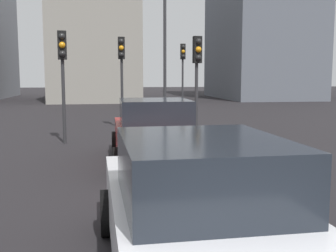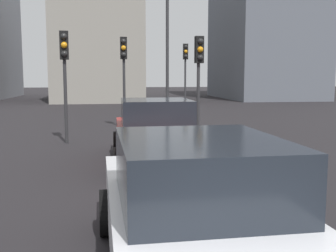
# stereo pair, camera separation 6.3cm
# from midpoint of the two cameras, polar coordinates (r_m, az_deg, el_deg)

# --- Properties ---
(car_red_lead) EXTENTS (4.23, 2.13, 1.62)m
(car_red_lead) POSITION_cam_midpoint_polar(r_m,az_deg,el_deg) (10.36, -2.10, -0.94)
(car_red_lead) COLOR maroon
(car_red_lead) RESTS_ON ground_plane
(car_white_second) EXTENTS (4.55, 2.12, 1.59)m
(car_white_second) POSITION_cam_midpoint_polar(r_m,az_deg,el_deg) (4.46, 3.74, -11.85)
(car_white_second) COLOR silver
(car_white_second) RESTS_ON ground_plane
(traffic_light_near_left) EXTENTS (0.33, 0.30, 3.53)m
(traffic_light_near_left) POSITION_cam_midpoint_polar(r_m,az_deg,el_deg) (14.09, 3.96, 8.38)
(traffic_light_near_left) COLOR #2D2D30
(traffic_light_near_left) RESTS_ON ground_plane
(traffic_light_near_right) EXTENTS (0.33, 0.30, 3.62)m
(traffic_light_near_right) POSITION_cam_midpoint_polar(r_m,az_deg,el_deg) (13.67, -14.56, 8.49)
(traffic_light_near_right) COLOR #2D2D30
(traffic_light_near_right) RESTS_ON ground_plane
(traffic_light_far_left) EXTENTS (0.32, 0.29, 3.78)m
(traffic_light_far_left) POSITION_cam_midpoint_polar(r_m,az_deg,el_deg) (17.19, -6.57, 8.70)
(traffic_light_far_left) COLOR #2D2D30
(traffic_light_far_left) RESTS_ON ground_plane
(traffic_light_far_right) EXTENTS (0.32, 0.28, 4.05)m
(traffic_light_far_right) POSITION_cam_midpoint_polar(r_m,az_deg,el_deg) (24.24, 2.00, 8.67)
(traffic_light_far_right) COLOR #2D2D30
(traffic_light_far_right) RESTS_ON ground_plane
(street_lamp_kerbside) EXTENTS (0.56, 0.36, 6.68)m
(street_lamp_kerbside) POSITION_cam_midpoint_polar(r_m,az_deg,el_deg) (21.67, -0.53, 11.69)
(street_lamp_kerbside) COLOR #2D2D30
(street_lamp_kerbside) RESTS_ON ground_plane
(building_facade_left) EXTENTS (13.27, 8.07, 17.77)m
(building_facade_left) POSITION_cam_midpoint_polar(r_m,az_deg,el_deg) (42.89, 12.71, 15.78)
(building_facade_left) COLOR slate
(building_facade_left) RESTS_ON ground_plane
(building_facade_center) EXTENTS (11.27, 7.55, 10.69)m
(building_facade_center) POSITION_cam_midpoint_polar(r_m,az_deg,el_deg) (38.39, -10.03, 11.57)
(building_facade_center) COLOR gray
(building_facade_center) RESTS_ON ground_plane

